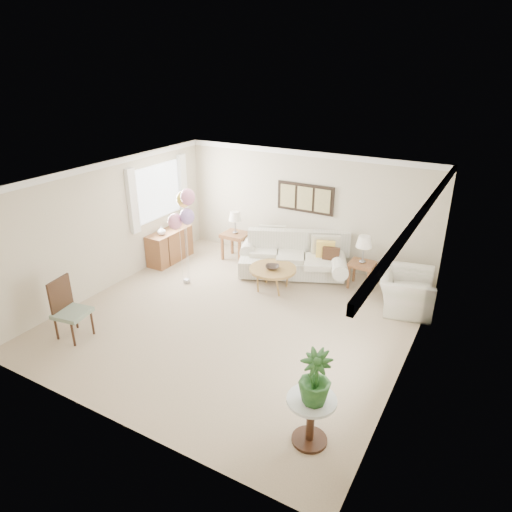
{
  "coord_description": "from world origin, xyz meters",
  "views": [
    {
      "loc": [
        3.88,
        -6.15,
        4.4
      ],
      "look_at": [
        0.07,
        0.6,
        1.05
      ],
      "focal_mm": 32.0,
      "sensor_mm": 36.0,
      "label": 1
    }
  ],
  "objects_px": {
    "sofa": "(293,258)",
    "balloon_cluster": "(183,209)",
    "armchair": "(406,291)",
    "coffee_table": "(273,270)",
    "accent_chair": "(68,308)"
  },
  "relations": [
    {
      "from": "armchair",
      "to": "accent_chair",
      "type": "height_order",
      "value": "accent_chair"
    },
    {
      "from": "coffee_table",
      "to": "armchair",
      "type": "relative_size",
      "value": 0.87
    },
    {
      "from": "coffee_table",
      "to": "balloon_cluster",
      "type": "height_order",
      "value": "balloon_cluster"
    },
    {
      "from": "sofa",
      "to": "balloon_cluster",
      "type": "relative_size",
      "value": 1.37
    },
    {
      "from": "sofa",
      "to": "accent_chair",
      "type": "height_order",
      "value": "accent_chair"
    },
    {
      "from": "coffee_table",
      "to": "sofa",
      "type": "bearing_deg",
      "value": 88.38
    },
    {
      "from": "balloon_cluster",
      "to": "sofa",
      "type": "bearing_deg",
      "value": 42.04
    },
    {
      "from": "sofa",
      "to": "armchair",
      "type": "xyz_separation_m",
      "value": [
        2.53,
        -0.38,
        -0.0
      ]
    },
    {
      "from": "sofa",
      "to": "armchair",
      "type": "bearing_deg",
      "value": -8.43
    },
    {
      "from": "sofa",
      "to": "armchair",
      "type": "height_order",
      "value": "sofa"
    },
    {
      "from": "balloon_cluster",
      "to": "accent_chair",
      "type": "bearing_deg",
      "value": -101.23
    },
    {
      "from": "armchair",
      "to": "balloon_cluster",
      "type": "relative_size",
      "value": 0.54
    },
    {
      "from": "accent_chair",
      "to": "sofa",
      "type": "bearing_deg",
      "value": 61.6
    },
    {
      "from": "sofa",
      "to": "balloon_cluster",
      "type": "distance_m",
      "value": 2.66
    },
    {
      "from": "accent_chair",
      "to": "coffee_table",
      "type": "bearing_deg",
      "value": 55.47
    }
  ]
}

